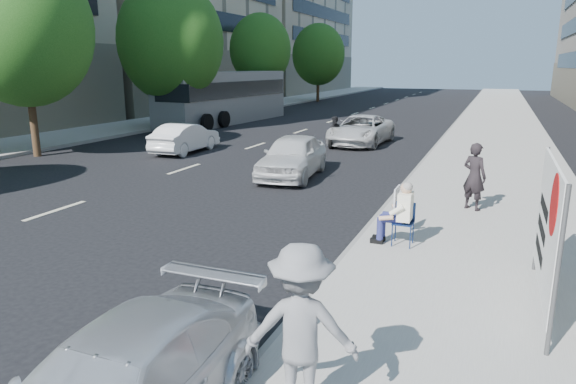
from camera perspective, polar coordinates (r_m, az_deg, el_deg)
The scene contains 16 objects.
ground at distance 9.35m, azimuth -4.94°, elevation -9.36°, with size 160.00×160.00×0.00m, color black.
near_sidewalk at distance 27.86m, azimuth 22.15°, elevation 5.42°, with size 5.00×120.00×0.15m, color #9C9892.
far_sidewalk at distance 34.72m, azimuth -14.74°, elevation 7.46°, with size 4.50×120.00×0.15m, color #9C9892.
tree_far_b at distance 23.63m, azimuth -27.42°, elevation 15.90°, with size 5.40×5.40×8.24m.
tree_far_c at distance 31.15m, azimuth -12.91°, elevation 16.01°, with size 6.00×6.00×8.47m.
tree_far_d at distance 41.58m, azimuth -3.09°, elevation 15.52°, with size 4.80×4.80×7.65m.
tree_far_e at distance 54.58m, azimuth 3.39°, elevation 15.00°, with size 5.40×5.40×7.89m.
seated_protester at distance 10.52m, azimuth 12.19°, elevation -1.92°, with size 0.83×1.11×1.31m.
jogger at distance 5.42m, azimuth 1.47°, elevation -14.98°, with size 1.18×0.68×1.83m, color gray.
pedestrian_woman at distance 13.58m, azimuth 20.00°, elevation 1.64°, with size 0.62×0.41×1.69m, color black.
protest_banner at distance 8.40m, azimuth 26.86°, elevation -3.40°, with size 0.08×3.06×2.20m.
white_sedan_near at distance 17.34m, azimuth 0.50°, elevation 4.03°, with size 1.69×4.20×1.43m, color silver.
white_sedan_mid at distance 22.83m, azimuth -11.35°, elevation 5.92°, with size 1.33×3.83×1.26m, color white.
white_sedan_far at distance 24.96m, azimuth 8.14°, elevation 6.84°, with size 2.27×4.93×1.37m, color silver.
motorcycle at distance 23.92m, azimuth 5.30°, elevation 6.51°, with size 0.72×2.05×1.42m.
bus at distance 34.52m, azimuth -6.96°, elevation 10.38°, with size 3.42×12.21×3.30m.
Camera 1 is at (3.97, -7.63, 3.68)m, focal length 32.00 mm.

